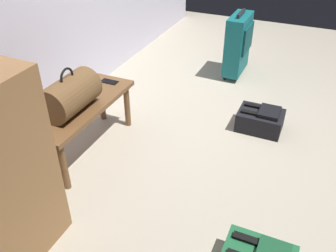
% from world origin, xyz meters
% --- Properties ---
extents(ground_plane, '(6.60, 6.60, 0.00)m').
position_xyz_m(ground_plane, '(0.00, 0.00, 0.00)').
color(ground_plane, '#B2A893').
extents(bench, '(1.00, 0.36, 0.42)m').
position_xyz_m(bench, '(-0.59, 0.98, 0.35)').
color(bench, brown).
rests_on(bench, ground).
extents(duffel_bag_brown, '(0.44, 0.26, 0.34)m').
position_xyz_m(duffel_bag_brown, '(-0.70, 0.98, 0.55)').
color(duffel_bag_brown, brown).
rests_on(duffel_bag_brown, bench).
extents(cell_phone, '(0.07, 0.14, 0.01)m').
position_xyz_m(cell_phone, '(-0.20, 0.97, 0.42)').
color(cell_phone, black).
rests_on(cell_phone, bench).
extents(suitcase_upright_teal, '(0.46, 0.21, 0.71)m').
position_xyz_m(suitcase_upright_teal, '(1.23, 0.25, 0.36)').
color(suitcase_upright_teal, '#14666B').
rests_on(suitcase_upright_teal, ground).
extents(backpack_dark, '(0.28, 0.38, 0.21)m').
position_xyz_m(backpack_dark, '(0.26, -0.24, 0.09)').
color(backpack_dark, black).
rests_on(backpack_dark, ground).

